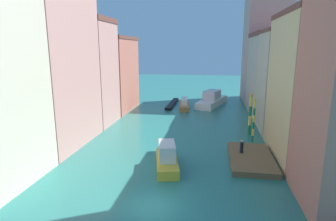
{
  "coord_description": "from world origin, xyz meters",
  "views": [
    {
      "loc": [
        3.97,
        -17.71,
        10.99
      ],
      "look_at": [
        -2.72,
        24.65,
        1.5
      ],
      "focal_mm": 30.18,
      "sensor_mm": 36.0,
      "label": 1
    }
  ],
  "objects_px": {
    "person_on_dock": "(242,147)",
    "waterfront_dock": "(251,158)",
    "mooring_pole_0": "(254,121)",
    "gondola_black": "(172,104)",
    "mooring_pole_1": "(250,114)",
    "motorboat_0": "(167,158)",
    "mooring_pole_2": "(250,113)",
    "motorboat_1": "(184,105)",
    "vaporetto_white": "(212,100)"
  },
  "relations": [
    {
      "from": "person_on_dock",
      "to": "gondola_black",
      "type": "distance_m",
      "value": 28.46
    },
    {
      "from": "mooring_pole_1",
      "to": "motorboat_0",
      "type": "distance_m",
      "value": 15.05
    },
    {
      "from": "motorboat_0",
      "to": "vaporetto_white",
      "type": "bearing_deg",
      "value": 82.6
    },
    {
      "from": "waterfront_dock",
      "to": "mooring_pole_1",
      "type": "relative_size",
      "value": 1.5
    },
    {
      "from": "waterfront_dock",
      "to": "vaporetto_white",
      "type": "bearing_deg",
      "value": 98.34
    },
    {
      "from": "gondola_black",
      "to": "waterfront_dock",
      "type": "bearing_deg",
      "value": -66.43
    },
    {
      "from": "motorboat_0",
      "to": "motorboat_1",
      "type": "bearing_deg",
      "value": 92.25
    },
    {
      "from": "vaporetto_white",
      "to": "motorboat_0",
      "type": "xyz_separation_m",
      "value": [
        -3.97,
        -30.55,
        -0.15
      ]
    },
    {
      "from": "mooring_pole_2",
      "to": "waterfront_dock",
      "type": "bearing_deg",
      "value": -95.99
    },
    {
      "from": "motorboat_1",
      "to": "mooring_pole_1",
      "type": "bearing_deg",
      "value": -56.31
    },
    {
      "from": "waterfront_dock",
      "to": "gondola_black",
      "type": "bearing_deg",
      "value": 113.57
    },
    {
      "from": "gondola_black",
      "to": "motorboat_0",
      "type": "distance_m",
      "value": 30.1
    },
    {
      "from": "mooring_pole_1",
      "to": "motorboat_0",
      "type": "xyz_separation_m",
      "value": [
        -8.91,
        -11.99,
        -1.81
      ]
    },
    {
      "from": "vaporetto_white",
      "to": "motorboat_1",
      "type": "relative_size",
      "value": 1.59
    },
    {
      "from": "person_on_dock",
      "to": "vaporetto_white",
      "type": "height_order",
      "value": "vaporetto_white"
    },
    {
      "from": "motorboat_1",
      "to": "motorboat_0",
      "type": "bearing_deg",
      "value": -87.75
    },
    {
      "from": "mooring_pole_1",
      "to": "motorboat_0",
      "type": "bearing_deg",
      "value": -126.64
    },
    {
      "from": "waterfront_dock",
      "to": "motorboat_0",
      "type": "distance_m",
      "value": 8.54
    },
    {
      "from": "mooring_pole_0",
      "to": "gondola_black",
      "type": "relative_size",
      "value": 0.48
    },
    {
      "from": "person_on_dock",
      "to": "waterfront_dock",
      "type": "bearing_deg",
      "value": -40.13
    },
    {
      "from": "mooring_pole_1",
      "to": "motorboat_0",
      "type": "height_order",
      "value": "mooring_pole_1"
    },
    {
      "from": "vaporetto_white",
      "to": "gondola_black",
      "type": "relative_size",
      "value": 1.05
    },
    {
      "from": "vaporetto_white",
      "to": "mooring_pole_0",
      "type": "bearing_deg",
      "value": -77.12
    },
    {
      "from": "mooring_pole_1",
      "to": "mooring_pole_2",
      "type": "bearing_deg",
      "value": 82.53
    },
    {
      "from": "waterfront_dock",
      "to": "motorboat_0",
      "type": "xyz_separation_m",
      "value": [
        -8.03,
        -2.83,
        0.65
      ]
    },
    {
      "from": "gondola_black",
      "to": "mooring_pole_1",
      "type": "bearing_deg",
      "value": -54.66
    },
    {
      "from": "mooring_pole_2",
      "to": "vaporetto_white",
      "type": "xyz_separation_m",
      "value": [
        -5.33,
        15.63,
        -1.16
      ]
    },
    {
      "from": "mooring_pole_0",
      "to": "motorboat_0",
      "type": "relative_size",
      "value": 0.86
    },
    {
      "from": "vaporetto_white",
      "to": "gondola_black",
      "type": "distance_m",
      "value": 7.8
    },
    {
      "from": "motorboat_1",
      "to": "mooring_pole_0",
      "type": "bearing_deg",
      "value": -61.12
    },
    {
      "from": "mooring_pole_0",
      "to": "gondola_black",
      "type": "bearing_deg",
      "value": 121.12
    },
    {
      "from": "mooring_pole_2",
      "to": "motorboat_0",
      "type": "xyz_separation_m",
      "value": [
        -9.3,
        -14.92,
        -1.31
      ]
    },
    {
      "from": "waterfront_dock",
      "to": "motorboat_1",
      "type": "height_order",
      "value": "motorboat_1"
    },
    {
      "from": "mooring_pole_0",
      "to": "motorboat_0",
      "type": "xyz_separation_m",
      "value": [
        -8.93,
        -8.83,
        -1.74
      ]
    },
    {
      "from": "gondola_black",
      "to": "motorboat_1",
      "type": "height_order",
      "value": "motorboat_1"
    },
    {
      "from": "mooring_pole_2",
      "to": "vaporetto_white",
      "type": "distance_m",
      "value": 16.56
    },
    {
      "from": "waterfront_dock",
      "to": "person_on_dock",
      "type": "height_order",
      "value": "person_on_dock"
    },
    {
      "from": "person_on_dock",
      "to": "vaporetto_white",
      "type": "distance_m",
      "value": 27.15
    },
    {
      "from": "mooring_pole_2",
      "to": "gondola_black",
      "type": "distance_m",
      "value": 19.94
    },
    {
      "from": "mooring_pole_1",
      "to": "gondola_black",
      "type": "relative_size",
      "value": 0.49
    },
    {
      "from": "person_on_dock",
      "to": "vaporetto_white",
      "type": "relative_size",
      "value": 0.12
    },
    {
      "from": "waterfront_dock",
      "to": "person_on_dock",
      "type": "distance_m",
      "value": 1.47
    },
    {
      "from": "waterfront_dock",
      "to": "mooring_pole_1",
      "type": "bearing_deg",
      "value": 84.48
    },
    {
      "from": "gondola_black",
      "to": "mooring_pole_2",
      "type": "bearing_deg",
      "value": -48.85
    },
    {
      "from": "person_on_dock",
      "to": "motorboat_0",
      "type": "relative_size",
      "value": 0.22
    },
    {
      "from": "gondola_black",
      "to": "mooring_pole_0",
      "type": "bearing_deg",
      "value": -58.88
    },
    {
      "from": "person_on_dock",
      "to": "mooring_pole_0",
      "type": "distance_m",
      "value": 5.74
    },
    {
      "from": "waterfront_dock",
      "to": "gondola_black",
      "type": "height_order",
      "value": "waterfront_dock"
    },
    {
      "from": "mooring_pole_0",
      "to": "motorboat_0",
      "type": "distance_m",
      "value": 12.68
    },
    {
      "from": "person_on_dock",
      "to": "motorboat_0",
      "type": "xyz_separation_m",
      "value": [
        -7.14,
        -3.58,
        -0.25
      ]
    }
  ]
}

